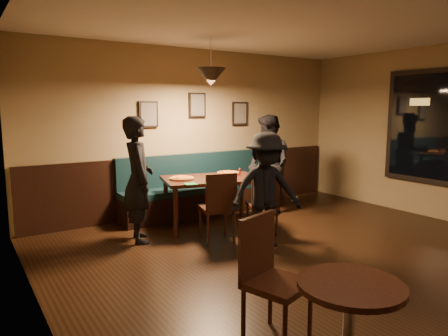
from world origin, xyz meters
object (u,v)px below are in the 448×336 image
tabasco_bottle (240,171)px  cafe_table (349,336)px  diner_right (269,165)px  diner_front (266,190)px  chair_near_right (262,203)px  soda_glass (255,172)px  cafe_chair_far (278,281)px  diner_left (138,180)px  chair_near_left (217,207)px  booth_bench (206,185)px  dining_table (211,202)px

tabasco_bottle → cafe_table: bearing=-115.0°
diner_right → diner_front: (-1.11, -1.30, -0.10)m
chair_near_right → soda_glass: 0.57m
soda_glass → cafe_chair_far: 3.20m
diner_left → cafe_chair_far: bearing=-167.7°
tabasco_bottle → cafe_table: 3.92m
soda_glass → tabasco_bottle: (-0.12, 0.24, -0.01)m
chair_near_right → tabasco_bottle: 0.73m
chair_near_left → booth_bench: bearing=79.1°
diner_front → soda_glass: (0.46, 0.83, 0.09)m
tabasco_bottle → chair_near_left: bearing=-144.4°
chair_near_right → chair_near_left: bearing=-163.7°
tabasco_bottle → diner_right: bearing=16.8°
diner_left → diner_front: 1.72m
cafe_chair_far → chair_near_right: bearing=-142.7°
booth_bench → soda_glass: (0.24, -1.07, 0.34)m
chair_near_right → cafe_table: (-1.59, -2.90, -0.09)m
booth_bench → diner_front: size_ratio=2.00×
dining_table → diner_front: 1.21m
dining_table → diner_right: 1.33m
chair_near_left → diner_left: diner_left is taller
diner_right → diner_left: bearing=-82.5°
cafe_table → diner_front: bearing=62.1°
cafe_chair_far → chair_near_left: bearing=-128.2°
chair_near_right → soda_glass: (0.17, 0.38, 0.39)m
chair_near_left → diner_right: diner_right is taller
chair_near_right → diner_right: 1.25m
dining_table → diner_front: bearing=-68.7°
tabasco_bottle → diner_left: bearing=178.4°
booth_bench → soda_glass: bearing=-77.2°
diner_front → tabasco_bottle: (0.34, 1.07, 0.07)m
chair_near_left → diner_front: diner_front is taller
dining_table → chair_near_left: 0.69m
diner_left → cafe_table: diner_left is taller
chair_near_right → diner_left: (-1.59, 0.67, 0.40)m
booth_bench → chair_near_left: bearing=-114.9°
diner_left → cafe_table: size_ratio=2.38×
diner_left → diner_right: 2.42m
booth_bench → chair_near_left: booth_bench is taller
dining_table → cafe_chair_far: (-1.21, -2.94, 0.11)m
diner_right → cafe_table: bearing=-29.6°
chair_near_left → chair_near_right: 0.72m
booth_bench → diner_front: bearing=-96.5°
dining_table → chair_near_right: size_ratio=1.58×
diner_left → soda_glass: diner_left is taller
diner_right → soda_glass: bearing=-50.8°
dining_table → cafe_table: 3.79m
chair_near_left → cafe_chair_far: size_ratio=0.98×
chair_near_left → chair_near_right: (0.71, -0.08, -0.03)m
diner_left → soda_glass: size_ratio=11.29×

